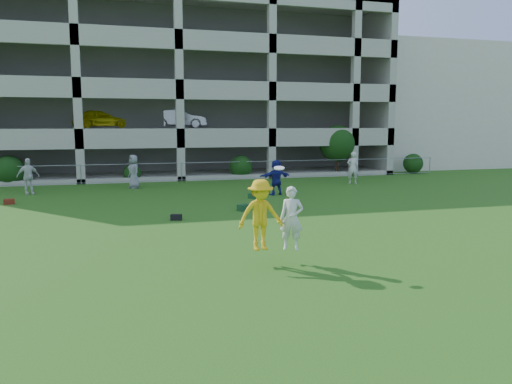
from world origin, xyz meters
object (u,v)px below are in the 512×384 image
object	(u,v)px
bystander_c	(134,172)
crate_d	(293,203)
bystander_d	(276,177)
frisbee_contest	(267,216)
bystander_b	(28,176)
parking_garage	(166,93)
stucco_building	(420,108)
bystander_e	(353,168)

from	to	relation	value
bystander_c	crate_d	xyz separation A→B (m)	(6.43, -8.31, -0.79)
bystander_d	frisbee_contest	distance (m)	12.71
bystander_b	bystander_c	distance (m)	5.39
bystander_c	parking_garage	xyz separation A→B (m)	(3.01, 11.46, 5.08)
crate_d	parking_garage	distance (m)	20.90
bystander_b	frisbee_contest	size ratio (longest dim) A/B	0.85
bystander_c	crate_d	size ratio (longest dim) A/B	5.37
bystander_b	parking_garage	distance (m)	15.81
bystander_d	parking_garage	xyz separation A→B (m)	(-3.85, 16.12, 5.12)
bystander_d	crate_d	bearing A→B (deg)	74.32
bystander_c	crate_d	world-z (taller)	bystander_c
stucco_building	bystander_b	world-z (taller)	stucco_building
stucco_building	frisbee_contest	xyz separation A→B (m)	(-23.31, -28.43, -3.73)
bystander_c	frisbee_contest	size ratio (longest dim) A/B	0.87
bystander_b	parking_garage	bearing A→B (deg)	35.50
frisbee_contest	parking_garage	distance (m)	28.53
stucco_building	bystander_e	xyz separation A→B (m)	(-13.23, -13.13, -4.04)
bystander_c	bystander_d	xyz separation A→B (m)	(6.86, -4.66, -0.04)
stucco_building	bystander_d	xyz separation A→B (m)	(-19.16, -16.42, -4.10)
bystander_d	bystander_e	distance (m)	6.78
bystander_c	bystander_d	size ratio (longest dim) A/B	1.05
stucco_building	crate_d	xyz separation A→B (m)	(-19.59, -20.07, -4.85)
bystander_c	frisbee_contest	bearing A→B (deg)	-14.92
stucco_building	bystander_c	size ratio (longest dim) A/B	8.52
stucco_building	parking_garage	distance (m)	23.03
bystander_b	frisbee_contest	distance (m)	17.60
bystander_e	parking_garage	world-z (taller)	parking_garage
bystander_d	bystander_c	bearing A→B (deg)	-43.16
parking_garage	bystander_c	bearing A→B (deg)	-104.71
parking_garage	crate_d	bearing A→B (deg)	-80.19
frisbee_contest	bystander_e	bearing A→B (deg)	56.63
frisbee_contest	bystander_b	bearing A→B (deg)	117.06
crate_d	bystander_c	bearing A→B (deg)	127.73
crate_d	bystander_d	bearing A→B (deg)	83.28
bystander_b	bystander_d	xyz separation A→B (m)	(12.16, -3.66, -0.03)
bystander_e	frisbee_contest	world-z (taller)	frisbee_contest
bystander_d	frisbee_contest	size ratio (longest dim) A/B	0.83
bystander_b	parking_garage	xyz separation A→B (m)	(8.31, 12.46, 5.09)
stucco_building	bystander_e	distance (m)	19.07
bystander_c	parking_garage	world-z (taller)	parking_garage
bystander_b	bystander_c	size ratio (longest dim) A/B	0.98
crate_d	frisbee_contest	distance (m)	9.22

